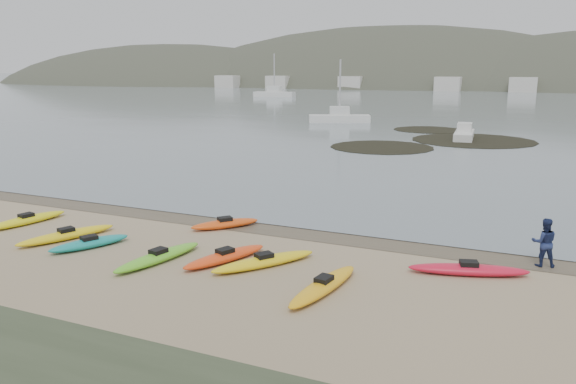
% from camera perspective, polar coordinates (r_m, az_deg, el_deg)
% --- Properties ---
extents(ground, '(600.00, 600.00, 0.00)m').
position_cam_1_polar(ground, '(23.25, 0.00, -3.61)').
color(ground, tan).
rests_on(ground, ground).
extents(wet_sand, '(60.00, 60.00, 0.00)m').
position_cam_1_polar(wet_sand, '(22.99, -0.30, -3.79)').
color(wet_sand, brown).
rests_on(wet_sand, ground).
extents(water, '(1200.00, 1200.00, 0.00)m').
position_cam_1_polar(water, '(320.61, 22.74, 10.39)').
color(water, slate).
rests_on(water, ground).
extents(kayaks, '(20.37, 7.93, 0.34)m').
position_cam_1_polar(kayaks, '(20.24, -9.15, -5.75)').
color(kayaks, yellow).
rests_on(kayaks, ground).
extents(person_east, '(0.91, 0.77, 1.65)m').
position_cam_1_polar(person_east, '(20.41, 24.58, -4.68)').
color(person_east, navy).
rests_on(person_east, ground).
extents(kelp_mats, '(16.16, 22.93, 0.04)m').
position_cam_1_polar(kelp_mats, '(53.27, 14.95, 5.15)').
color(kelp_mats, black).
rests_on(kelp_mats, water).
extents(moored_boats, '(92.86, 92.18, 1.31)m').
position_cam_1_polar(moored_boats, '(101.51, 16.45, 8.67)').
color(moored_boats, silver).
rests_on(moored_boats, ground).
extents(far_town, '(199.00, 5.00, 4.00)m').
position_cam_1_polar(far_town, '(165.50, 23.27, 9.96)').
color(far_town, beige).
rests_on(far_town, ground).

